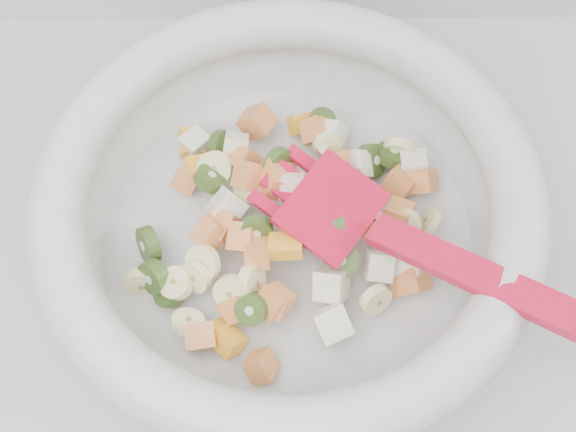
{
  "coord_description": "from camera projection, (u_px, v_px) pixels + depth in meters",
  "views": [
    {
      "loc": [
        -0.14,
        1.24,
        1.41
      ],
      "look_at": [
        -0.13,
        1.49,
        0.95
      ],
      "focal_mm": 45.0,
      "sensor_mm": 36.0,
      "label": 1
    }
  ],
  "objects": [
    {
      "name": "counter",
      "position": [
        391.0,
        427.0,
        0.94
      ],
      "size": [
        2.0,
        0.6,
        0.9
      ],
      "primitive_type": "cube",
      "color": "#A1A2A7",
      "rests_on": "ground"
    },
    {
      "name": "mixing_bowl",
      "position": [
        289.0,
        211.0,
        0.52
      ],
      "size": [
        0.42,
        0.36,
        0.12
      ],
      "color": "silver",
      "rests_on": "counter"
    }
  ]
}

